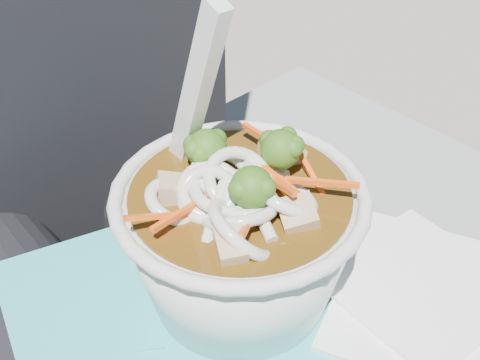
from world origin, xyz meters
TOP-DOWN VIEW (x-y plane):
  - person_body at (0.00, 0.09)m, footprint 0.34×0.94m
  - plastic_bag at (0.00, -0.02)m, footprint 0.25×0.37m
  - napkins at (0.12, -0.07)m, footprint 0.19×0.19m
  - udon_bowl at (0.02, 0.02)m, footprint 0.19×0.19m

SIDE VIEW (x-z plane):
  - person_body at x=0.00m, z-range 0.05..1.03m
  - plastic_bag at x=0.00m, z-range 0.58..0.60m
  - napkins at x=0.12m, z-range 0.60..0.61m
  - udon_bowl at x=0.02m, z-range 0.55..0.76m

